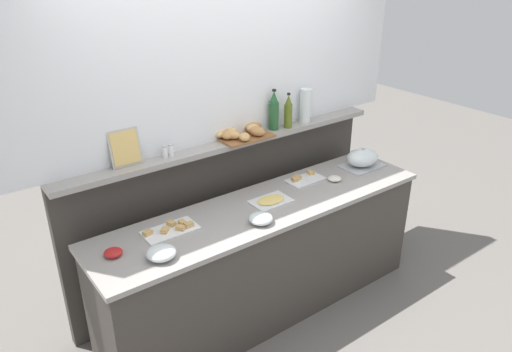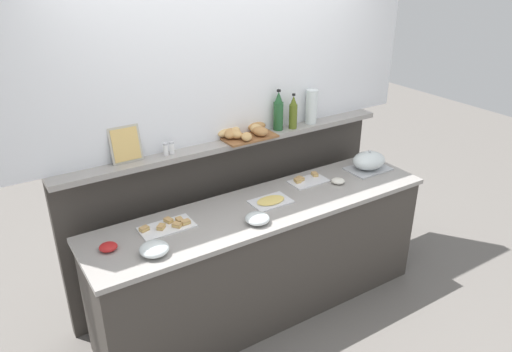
{
  "view_description": "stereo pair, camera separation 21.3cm",
  "coord_description": "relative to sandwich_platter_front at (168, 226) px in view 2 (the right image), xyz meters",
  "views": [
    {
      "loc": [
        -1.84,
        -2.38,
        2.54
      ],
      "look_at": [
        -0.01,
        0.1,
        1.09
      ],
      "focal_mm": 34.32,
      "sensor_mm": 36.0,
      "label": 1
    },
    {
      "loc": [
        -1.66,
        -2.5,
        2.54
      ],
      "look_at": [
        -0.01,
        0.1,
        1.09
      ],
      "focal_mm": 34.32,
      "sensor_mm": 36.0,
      "label": 2
    }
  ],
  "objects": [
    {
      "name": "condiment_bowl_dark",
      "position": [
        1.36,
        -0.1,
        0.01
      ],
      "size": [
        0.1,
        0.1,
        0.04
      ],
      "primitive_type": "ellipsoid",
      "color": "silver",
      "rests_on": "buffet_counter"
    },
    {
      "name": "wine_bottle_green",
      "position": [
        1.08,
        0.33,
        0.49
      ],
      "size": [
        0.08,
        0.08,
        0.32
      ],
      "color": "#23562D",
      "rests_on": "back_ledge_unit"
    },
    {
      "name": "sandwich_platter_rear",
      "position": [
        1.18,
        0.06,
        -0.0
      ],
      "size": [
        0.3,
        0.17,
        0.04
      ],
      "color": "silver",
      "rests_on": "buffet_counter"
    },
    {
      "name": "olive_oil_bottle",
      "position": [
        1.2,
        0.3,
        0.47
      ],
      "size": [
        0.06,
        0.06,
        0.28
      ],
      "color": "#56661E",
      "rests_on": "back_ledge_unit"
    },
    {
      "name": "serving_cloche",
      "position": [
        1.73,
        -0.03,
        0.06
      ],
      "size": [
        0.34,
        0.24,
        0.17
      ],
      "color": "#B7BABF",
      "rests_on": "buffet_counter"
    },
    {
      "name": "cold_cuts_platter",
      "position": [
        0.75,
        -0.07,
        -0.0
      ],
      "size": [
        0.29,
        0.19,
        0.02
      ],
      "color": "silver",
      "rests_on": "buffet_counter"
    },
    {
      "name": "glass_bowl_large",
      "position": [
        0.52,
        -0.26,
        0.02
      ],
      "size": [
        0.16,
        0.16,
        0.06
      ],
      "color": "silver",
      "rests_on": "buffet_counter"
    },
    {
      "name": "pepper_shaker",
      "position": [
        0.2,
        0.32,
        0.39
      ],
      "size": [
        0.03,
        0.03,
        0.09
      ],
      "color": "white",
      "rests_on": "back_ledge_unit"
    },
    {
      "name": "glass_bowl_medium",
      "position": [
        -0.18,
        -0.24,
        0.02
      ],
      "size": [
        0.18,
        0.18,
        0.07
      ],
      "color": "silver",
      "rests_on": "buffet_counter"
    },
    {
      "name": "sandwich_platter_front",
      "position": [
        0.0,
        0.0,
        0.0
      ],
      "size": [
        0.35,
        0.19,
        0.04
      ],
      "color": "white",
      "rests_on": "buffet_counter"
    },
    {
      "name": "ground_plane",
      "position": [
        0.69,
        0.51,
        -0.91
      ],
      "size": [
        12.0,
        12.0,
        0.0
      ],
      "primitive_type": "plane",
      "color": "slate"
    },
    {
      "name": "framed_picture",
      "position": [
        -0.1,
        0.36,
        0.47
      ],
      "size": [
        0.2,
        0.06,
        0.24
      ],
      "color": "#B2AD9E",
      "rests_on": "back_ledge_unit"
    },
    {
      "name": "buffet_counter",
      "position": [
        0.69,
        -0.09,
        -0.46
      ],
      "size": [
        2.54,
        0.62,
        0.9
      ],
      "color": "#3D3833",
      "rests_on": "ground_plane"
    },
    {
      "name": "condiment_bowl_cream",
      "position": [
        -0.4,
        -0.05,
        0.01
      ],
      "size": [
        0.11,
        0.11,
        0.04
      ],
      "primitive_type": "ellipsoid",
      "color": "red",
      "rests_on": "buffet_counter"
    },
    {
      "name": "water_carafe",
      "position": [
        1.39,
        0.32,
        0.48
      ],
      "size": [
        0.09,
        0.09,
        0.27
      ],
      "primitive_type": "cylinder",
      "color": "silver",
      "rests_on": "back_ledge_unit"
    },
    {
      "name": "salt_shaker",
      "position": [
        0.15,
        0.32,
        0.39
      ],
      "size": [
        0.03,
        0.03,
        0.09
      ],
      "color": "white",
      "rests_on": "back_ledge_unit"
    },
    {
      "name": "upper_wall_panel",
      "position": [
        0.69,
        0.42,
        1.02
      ],
      "size": [
        3.24,
        0.08,
        1.34
      ],
      "primitive_type": "cube",
      "color": "white",
      "rests_on": "back_ledge_unit"
    },
    {
      "name": "back_ledge_unit",
      "position": [
        0.69,
        0.39,
        -0.25
      ],
      "size": [
        2.64,
        0.22,
        1.26
      ],
      "color": "#3D3833",
      "rests_on": "ground_plane"
    },
    {
      "name": "bread_basket",
      "position": [
        0.78,
        0.33,
        0.38
      ],
      "size": [
        0.43,
        0.3,
        0.08
      ],
      "color": "brown",
      "rests_on": "back_ledge_unit"
    }
  ]
}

